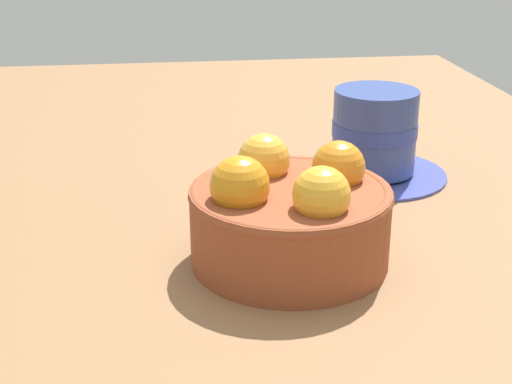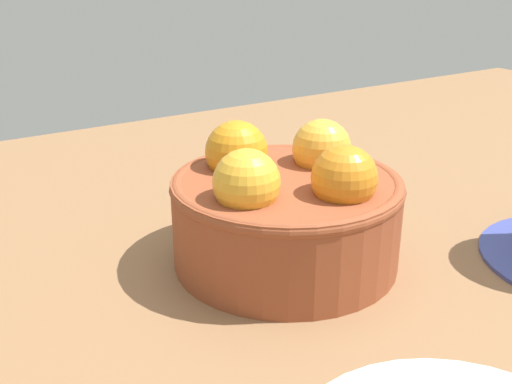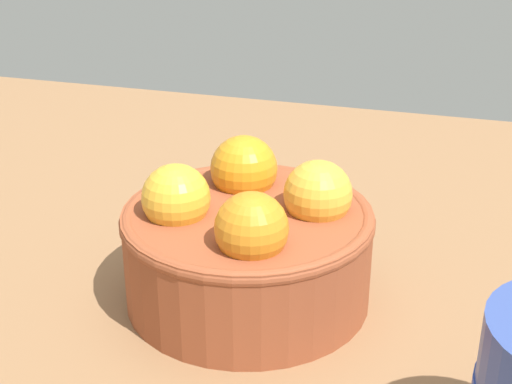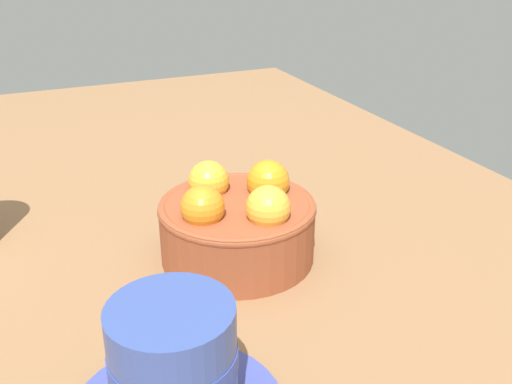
{
  "view_description": "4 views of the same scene",
  "coord_description": "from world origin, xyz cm",
  "views": [
    {
      "loc": [
        51.46,
        -9.42,
        26.77
      ],
      "look_at": [
        -1.95,
        -2.42,
        5.22
      ],
      "focal_mm": 51.62,
      "sensor_mm": 36.0,
      "label": 1
    },
    {
      "loc": [
        21.86,
        30.77,
        20.23
      ],
      "look_at": [
        1.96,
        -0.77,
        5.34
      ],
      "focal_mm": 42.19,
      "sensor_mm": 36.0,
      "label": 2
    },
    {
      "loc": [
        -12.09,
        38.91,
        25.96
      ],
      "look_at": [
        -0.25,
        -1.02,
        7.02
      ],
      "focal_mm": 51.76,
      "sensor_mm": 36.0,
      "label": 3
    },
    {
      "loc": [
        -47.97,
        18.98,
        31.06
      ],
      "look_at": [
        1.55,
        -2.72,
        6.18
      ],
      "focal_mm": 40.68,
      "sensor_mm": 36.0,
      "label": 4
    }
  ],
  "objects": [
    {
      "name": "ground_plane",
      "position": [
        0.0,
        0.0,
        -2.07
      ],
      "size": [
        155.51,
        82.36,
        4.14
      ],
      "primitive_type": "cube",
      "color": "brown"
    },
    {
      "name": "terracotta_bowl",
      "position": [
        0.01,
        -0.03,
        4.02
      ],
      "size": [
        15.75,
        15.75,
        9.41
      ],
      "color": "brown",
      "rests_on": "ground_plane"
    }
  ]
}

